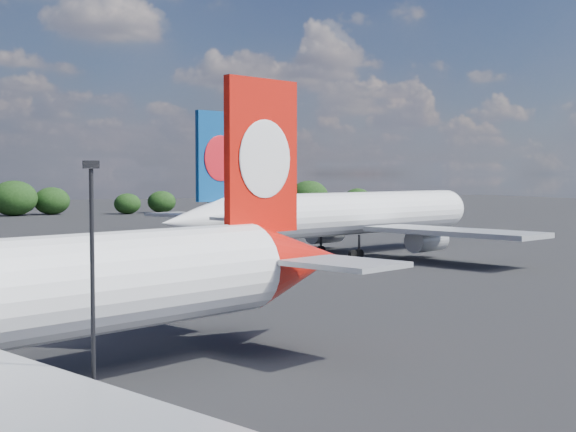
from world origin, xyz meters
name	(u,v)px	position (x,y,z in m)	size (l,w,h in m)	color
china_southern_airliner	(341,215)	(42.14, 57.50, 5.36)	(51.97, 50.01, 17.62)	white
apron_lamp_post	(93,300)	(0.86, -6.69, 6.23)	(0.55, 0.30, 11.15)	black
billboard_yellow	(24,200)	(12.00, 182.00, 3.87)	(5.00, 0.30, 5.50)	gold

